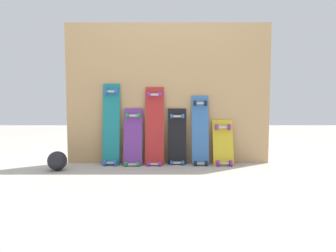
# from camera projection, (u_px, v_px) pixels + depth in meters

# --- Properties ---
(ground_plane) EXTENTS (12.00, 12.00, 0.00)m
(ground_plane) POSITION_uv_depth(u_px,v_px,m) (168.00, 164.00, 3.37)
(ground_plane) COLOR #B2AAA0
(plywood_wall_panel) EXTENTS (2.33, 0.04, 1.60)m
(plywood_wall_panel) POSITION_uv_depth(u_px,v_px,m) (168.00, 94.00, 3.38)
(plywood_wall_panel) COLOR tan
(plywood_wall_panel) RESTS_ON ground
(skateboard_teal) EXTENTS (0.19, 0.20, 0.97)m
(skateboard_teal) POSITION_uv_depth(u_px,v_px,m) (111.00, 127.00, 3.31)
(skateboard_teal) COLOR #197A7F
(skateboard_teal) RESTS_ON ground
(skateboard_purple) EXTENTS (0.21, 0.23, 0.71)m
(skateboard_purple) POSITION_uv_depth(u_px,v_px,m) (133.00, 140.00, 3.30)
(skateboard_purple) COLOR #6B338C
(skateboard_purple) RESTS_ON ground
(skateboard_red) EXTENTS (0.21, 0.21, 0.95)m
(skateboard_red) POSITION_uv_depth(u_px,v_px,m) (155.00, 129.00, 3.30)
(skateboard_red) COLOR #B22626
(skateboard_red) RESTS_ON ground
(skateboard_black) EXTENTS (0.21, 0.14, 0.70)m
(skateboard_black) POSITION_uv_depth(u_px,v_px,m) (177.00, 139.00, 3.34)
(skateboard_black) COLOR black
(skateboard_black) RESTS_ON ground
(skateboard_blue) EXTENTS (0.19, 0.20, 0.85)m
(skateboard_blue) POSITION_uv_depth(u_px,v_px,m) (200.00, 133.00, 3.31)
(skateboard_blue) COLOR #386BAD
(skateboard_blue) RESTS_ON ground
(skateboard_yellow) EXTENTS (0.23, 0.22, 0.57)m
(skateboard_yellow) POSITION_uv_depth(u_px,v_px,m) (223.00, 145.00, 3.30)
(skateboard_yellow) COLOR gold
(skateboard_yellow) RESTS_ON ground
(rubber_ball) EXTENTS (0.20, 0.20, 0.20)m
(rubber_ball) POSITION_uv_depth(u_px,v_px,m) (57.00, 161.00, 3.04)
(rubber_ball) COLOR black
(rubber_ball) RESTS_ON ground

